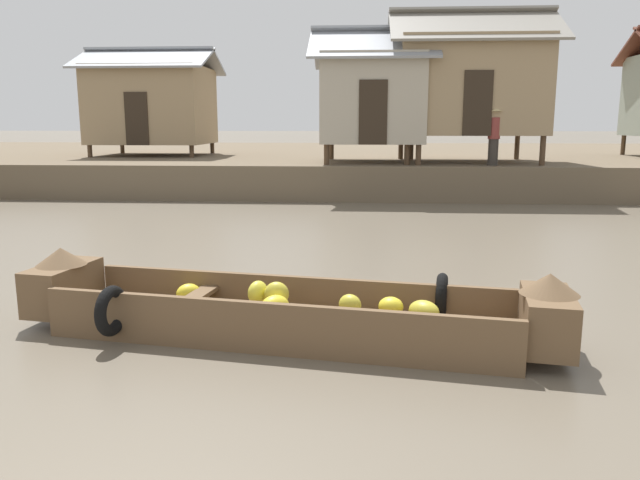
% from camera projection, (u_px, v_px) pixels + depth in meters
% --- Properties ---
extents(ground_plane, '(300.00, 300.00, 0.00)m').
position_uv_depth(ground_plane, '(258.00, 246.00, 11.39)').
color(ground_plane, '#665B4C').
extents(riverbank_strip, '(160.00, 20.00, 1.02)m').
position_uv_depth(riverbank_strip, '(319.00, 162.00, 27.24)').
color(riverbank_strip, brown).
rests_on(riverbank_strip, ground).
extents(banana_boat, '(5.85, 1.92, 0.84)m').
position_uv_depth(banana_boat, '(283.00, 312.00, 6.53)').
color(banana_boat, brown).
rests_on(banana_boat, ground).
extents(stilt_house_left, '(4.75, 3.89, 3.89)m').
position_uv_depth(stilt_house_left, '(152.00, 104.00, 22.77)').
color(stilt_house_left, '#4C3826').
rests_on(stilt_house_left, riverbank_strip).
extents(stilt_house_mid_left, '(3.74, 3.66, 4.05)m').
position_uv_depth(stilt_house_mid_left, '(372.00, 97.00, 18.88)').
color(stilt_house_mid_left, '#4C3826').
rests_on(stilt_house_mid_left, riverbank_strip).
extents(stilt_house_mid_right, '(4.94, 3.86, 4.58)m').
position_uv_depth(stilt_house_mid_right, '(469.00, 85.00, 18.82)').
color(stilt_house_mid_right, '#4C3826').
rests_on(stilt_house_mid_right, riverbank_strip).
extents(vendor_person, '(0.44, 0.44, 1.66)m').
position_uv_depth(vendor_person, '(494.00, 133.00, 17.51)').
color(vendor_person, '#332D28').
rests_on(vendor_person, riverbank_strip).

